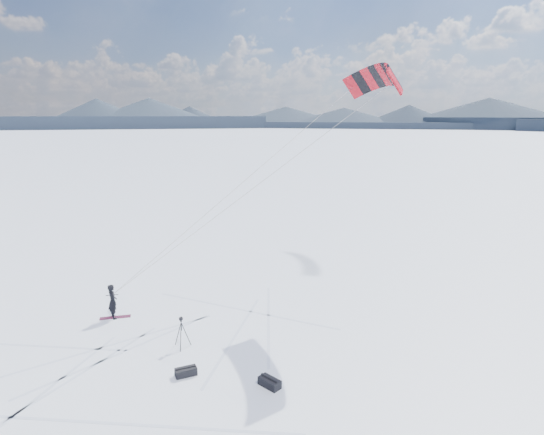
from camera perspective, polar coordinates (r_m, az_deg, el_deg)
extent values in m
plane|color=white|center=(19.16, -17.41, -16.37)|extent=(1800.00, 1800.00, 0.00)
cube|color=black|center=(331.19, 28.92, 10.15)|extent=(142.83, 132.24, 5.62)
cone|color=black|center=(331.15, 28.97, 10.63)|extent=(90.28, 90.28, 8.00)
cube|color=black|center=(334.25, 12.96, 11.40)|extent=(155.14, 103.25, 5.62)
cone|color=black|center=(334.21, 12.99, 11.88)|extent=(84.80, 84.80, 8.00)
cube|color=black|center=(336.19, -2.97, 11.71)|extent=(154.88, 65.89, 5.62)
cone|color=black|center=(336.15, -2.98, 12.19)|extent=(72.46, 72.46, 8.00)
cube|color=black|center=(336.89, -18.83, 11.06)|extent=(154.88, 65.89, 5.62)
cone|color=black|center=(336.85, -18.86, 11.54)|extent=(72.46, 72.46, 8.00)
cube|color=#B0BDD7|center=(18.48, -28.84, -18.61)|extent=(3.52, 7.29, 0.01)
cube|color=#B0BDD7|center=(19.96, -21.93, -15.48)|extent=(6.45, 7.79, 0.01)
cube|color=#B0BDD7|center=(21.71, -16.22, -12.66)|extent=(11.66, 3.07, 0.01)
cube|color=#B0BDD7|center=(16.60, -12.03, -20.94)|extent=(1.27, 5.91, 0.01)
cube|color=#B0BDD7|center=(18.57, -6.36, -16.80)|extent=(6.52, 4.83, 0.01)
cube|color=#B0BDD7|center=(20.75, -2.00, -13.37)|extent=(8.85, 4.87, 0.01)
cube|color=#B0BDD7|center=(18.29, -25.92, -18.62)|extent=(5.61, 2.36, 0.01)
imported|color=black|center=(22.62, -19.22, -11.82)|extent=(0.61, 0.71, 1.63)
cube|color=maroon|center=(22.63, -19.07, -11.75)|extent=(1.38, 0.33, 0.04)
cylinder|color=black|center=(19.17, -10.73, -14.14)|extent=(0.38, 0.16, 1.09)
cylinder|color=black|center=(19.23, -11.69, -14.09)|extent=(0.32, 0.28, 1.09)
cylinder|color=black|center=(18.96, -11.38, -14.49)|extent=(0.10, 0.39, 1.09)
cylinder|color=black|center=(18.96, -11.32, -13.25)|extent=(0.04, 0.04, 0.36)
cube|color=black|center=(18.86, -11.35, -12.61)|extent=(0.09, 0.09, 0.05)
cube|color=black|center=(18.82, -11.36, -12.36)|extent=(0.16, 0.13, 0.10)
cylinder|color=black|center=(18.90, -11.36, -12.24)|extent=(0.07, 0.10, 0.07)
cube|color=black|center=(17.47, -10.74, -18.49)|extent=(0.82, 0.52, 0.29)
cylinder|color=black|center=(17.39, -10.76, -18.03)|extent=(0.72, 0.23, 0.07)
cube|color=black|center=(16.62, -0.30, -20.01)|extent=(0.79, 0.87, 0.29)
cylinder|color=black|center=(16.53, -0.30, -19.51)|extent=(0.53, 0.66, 0.09)
cube|color=red|center=(21.04, 15.15, 16.19)|extent=(1.06, 0.60, 1.24)
cube|color=black|center=(21.59, 15.15, 16.60)|extent=(0.99, 0.64, 1.19)
cube|color=red|center=(22.15, 14.92, 16.87)|extent=(0.92, 0.66, 1.14)
cube|color=black|center=(22.71, 14.47, 17.00)|extent=(0.84, 0.66, 1.08)
cube|color=red|center=(23.24, 13.85, 17.00)|extent=(0.85, 0.66, 1.03)
cube|color=black|center=(23.74, 13.07, 16.87)|extent=(0.92, 0.66, 1.08)
cube|color=red|center=(24.19, 12.18, 16.63)|extent=(1.00, 0.64, 1.14)
cube|color=black|center=(24.58, 11.20, 16.28)|extent=(1.06, 0.61, 1.19)
cube|color=red|center=(24.90, 10.16, 15.84)|extent=(1.12, 0.56, 1.24)
cylinder|color=#94959B|center=(20.14, -2.86, 3.32)|extent=(12.55, 1.32, 9.44)
cylinder|color=#94959B|center=(22.23, -3.96, 4.21)|extent=(12.26, 3.03, 9.44)
cylinder|color=black|center=(22.19, -19.43, -9.16)|extent=(0.55, 0.07, 0.03)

